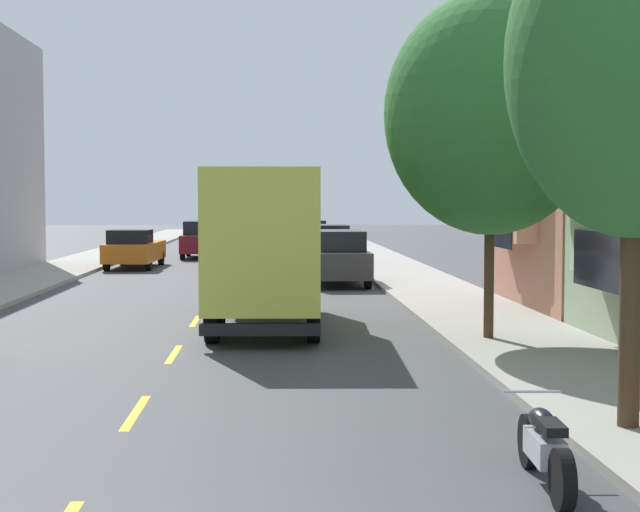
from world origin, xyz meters
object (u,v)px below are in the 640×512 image
Objects in this scene: street_tree_nearest at (635,60)px; parked_motorcycle at (544,448)px; moving_burgundy_sedan at (202,239)px; delivery_box_truck at (267,242)px; parked_suv_charcoal at (338,257)px; parked_pickup_orange at (134,249)px; parked_suv_black at (328,246)px; street_tree_second at (491,114)px; parked_pickup_forest at (312,235)px.

street_tree_nearest reaches higher than parked_motorcycle.
moving_burgundy_sedan is at bearing 99.43° from parked_motorcycle.
delivery_box_truck is 12.63m from parked_motorcycle.
moving_burgundy_sedan is (-6.03, 15.89, 0.00)m from parked_suv_charcoal.
moving_burgundy_sedan reaches higher than parked_pickup_orange.
delivery_box_truck reaches higher than parked_pickup_orange.
parked_suv_black is 7.96m from parked_suv_charcoal.
parked_pickup_orange is 1.11× the size of parked_suv_black.
street_tree_nearest is at bearing -77.65° from moving_burgundy_sedan.
street_tree_second is 14.56m from parked_suv_charcoal.
parked_pickup_orange is at bearing 175.34° from parked_suv_black.
parked_pickup_forest is (2.56, 36.74, -1.19)m from delivery_box_truck.
parked_suv_black is 0.90× the size of parked_pickup_forest.
street_tree_second is at bearing -84.59° from parked_suv_black.
street_tree_second reaches higher than parked_suv_black.
parked_suv_charcoal is (-2.17, 21.56, -3.72)m from street_tree_nearest.
parked_pickup_forest is at bearing 92.99° from street_tree_second.
parked_suv_charcoal and moving_burgundy_sedan have the same top height.
parked_pickup_orange and parked_pickup_forest have the same top height.
street_tree_nearest is 0.94× the size of delivery_box_truck.
moving_burgundy_sedan is 2.34× the size of parked_motorcycle.
street_tree_nearest is at bearing -85.99° from parked_suv_black.
delivery_box_truck reaches higher than parked_suv_black.
street_tree_nearest is at bearing 50.13° from parked_motorcycle.
street_tree_nearest is 1.41× the size of parked_suv_black.
parked_suv_black is at bearing 95.41° from street_tree_second.
parked_suv_charcoal is (-2.17, 13.90, -3.78)m from street_tree_second.
parked_suv_black is at bearing -90.06° from parked_pickup_forest.
street_tree_nearest reaches higher than parked_suv_black.
street_tree_second is 1.33× the size of parked_pickup_orange.
street_tree_nearest is 1.41× the size of parked_suv_charcoal.
street_tree_second is at bearing -28.79° from delivery_box_truck.
parked_motorcycle is (-1.65, -9.64, -4.35)m from street_tree_second.
moving_burgundy_sedan is (-8.20, 29.78, -3.78)m from street_tree_second.
street_tree_second is at bearing -74.61° from moving_burgundy_sedan.
parked_suv_charcoal is 1.01× the size of moving_burgundy_sedan.
delivery_box_truck is at bearing -82.50° from moving_burgundy_sedan.
parked_suv_charcoal is (2.44, 11.36, -1.03)m from delivery_box_truck.
parked_pickup_forest is at bearing 62.80° from parked_pickup_orange.
parked_suv_black reaches higher than parked_pickup_orange.
moving_burgundy_sedan is (-6.15, -9.49, 0.16)m from parked_pickup_forest.
street_tree_second is 10.70m from parked_motorcycle.
street_tree_nearest is 32.27m from parked_pickup_orange.
parked_pickup_forest reaches higher than parked_motorcycle.
street_tree_second reaches higher than parked_motorcycle.
street_tree_nearest reaches higher than parked_pickup_orange.
street_tree_second reaches higher than parked_pickup_forest.
parked_motorcycle is at bearing -129.87° from street_tree_nearest.
parked_suv_black is at bearing 90.76° from parked_motorcycle.
moving_burgundy_sedan reaches higher than parked_pickup_forest.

